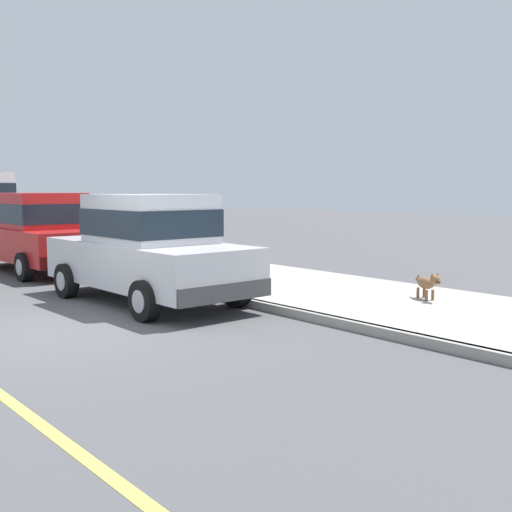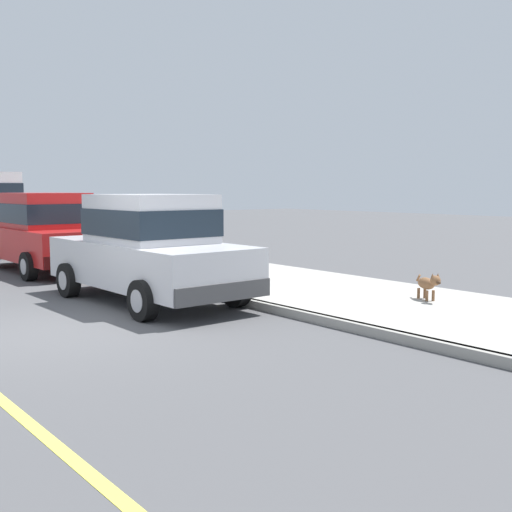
{
  "view_description": "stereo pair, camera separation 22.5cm",
  "coord_description": "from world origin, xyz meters",
  "px_view_note": "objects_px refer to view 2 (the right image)",
  "views": [
    {
      "loc": [
        -3.52,
        -8.5,
        2.01
      ],
      "look_at": [
        3.46,
        -0.21,
        0.85
      ],
      "focal_mm": 43.89,
      "sensor_mm": 36.0,
      "label": 1
    },
    {
      "loc": [
        -3.34,
        -8.64,
        2.01
      ],
      "look_at": [
        3.46,
        -0.21,
        0.85
      ],
      "focal_mm": 43.89,
      "sensor_mm": 36.0,
      "label": 2
    }
  ],
  "objects_px": {
    "car_silver_sedan": "(149,247)",
    "car_red_sedan": "(44,231)",
    "dog_brown": "(428,283)",
    "fire_hydrant": "(231,271)"
  },
  "relations": [
    {
      "from": "car_silver_sedan",
      "to": "car_red_sedan",
      "type": "height_order",
      "value": "same"
    },
    {
      "from": "car_red_sedan",
      "to": "dog_brown",
      "type": "distance_m",
      "value": 9.44
    },
    {
      "from": "car_silver_sedan",
      "to": "dog_brown",
      "type": "xyz_separation_m",
      "value": [
        3.35,
        -3.5,
        -0.55
      ]
    },
    {
      "from": "car_red_sedan",
      "to": "car_silver_sedan",
      "type": "bearing_deg",
      "value": -91.09
    },
    {
      "from": "dog_brown",
      "to": "fire_hydrant",
      "type": "bearing_deg",
      "value": 119.93
    },
    {
      "from": "dog_brown",
      "to": "fire_hydrant",
      "type": "distance_m",
      "value": 3.63
    },
    {
      "from": "car_red_sedan",
      "to": "fire_hydrant",
      "type": "relative_size",
      "value": 6.37
    },
    {
      "from": "dog_brown",
      "to": "fire_hydrant",
      "type": "height_order",
      "value": "fire_hydrant"
    },
    {
      "from": "fire_hydrant",
      "to": "car_red_sedan",
      "type": "bearing_deg",
      "value": 104.17
    },
    {
      "from": "fire_hydrant",
      "to": "car_silver_sedan",
      "type": "bearing_deg",
      "value": 167.07
    }
  ]
}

